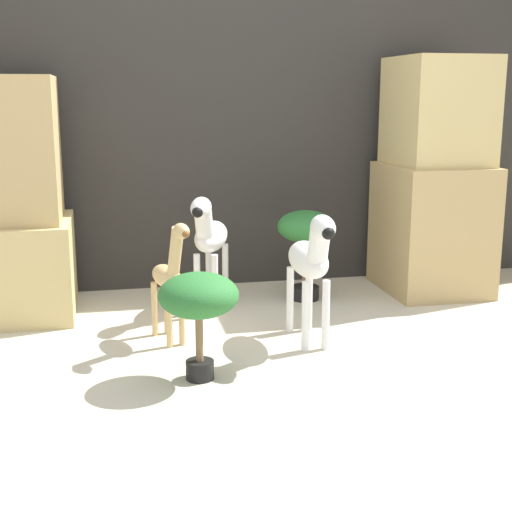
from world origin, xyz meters
TOP-DOWN VIEW (x-y plane):
  - ground_plane at (0.00, 0.00)m, footprint 14.00×14.00m
  - wall_back at (0.00, 1.72)m, footprint 6.40×0.08m
  - rock_pillar_left at (-1.20, 1.29)m, footprint 0.57×0.65m
  - rock_pillar_right at (1.20, 1.29)m, footprint 0.57×0.65m
  - zebra_right at (0.21, 0.51)m, footprint 0.17×0.54m
  - zebra_left at (-0.18, 1.16)m, footprint 0.31×0.54m
  - giraffe_figurine at (-0.44, 0.66)m, footprint 0.19×0.40m
  - potted_palm_front at (-0.37, 0.18)m, footprint 0.33×0.33m
  - potted_palm_back at (0.39, 1.25)m, footprint 0.33×0.33m

SIDE VIEW (x-z plane):
  - ground_plane at x=0.00m, z-range 0.00..0.00m
  - giraffe_figurine at x=-0.44m, z-range 0.03..0.64m
  - potted_palm_front at x=-0.37m, z-range 0.12..0.58m
  - potted_palm_back at x=0.39m, z-range 0.13..0.66m
  - zebra_right at x=0.21m, z-range 0.09..0.75m
  - zebra_left at x=-0.18m, z-range 0.09..0.75m
  - rock_pillar_left at x=-1.20m, z-range -0.05..1.21m
  - rock_pillar_right at x=1.20m, z-range -0.04..1.35m
  - wall_back at x=0.00m, z-range 0.00..2.20m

